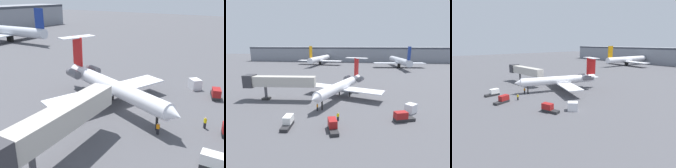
{
  "view_description": "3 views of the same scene",
  "coord_description": "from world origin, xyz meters",
  "views": [
    {
      "loc": [
        -32.5,
        -18.7,
        17.74
      ],
      "look_at": [
        1.96,
        4.54,
        3.15
      ],
      "focal_mm": 41.42,
      "sensor_mm": 36.0,
      "label": 1
    },
    {
      "loc": [
        5.17,
        -43.29,
        14.54
      ],
      "look_at": [
        -0.72,
        3.89,
        3.74
      ],
      "focal_mm": 28.71,
      "sensor_mm": 36.0,
      "label": 2
    },
    {
      "loc": [
        44.86,
        -32.05,
        14.89
      ],
      "look_at": [
        2.28,
        3.51,
        2.43
      ],
      "focal_mm": 29.45,
      "sensor_mm": 36.0,
      "label": 3
    }
  ],
  "objects": [
    {
      "name": "ground_plane",
      "position": [
        0.0,
        0.0,
        -0.05
      ],
      "size": [
        400.0,
        400.0,
        0.1
      ],
      "primitive_type": "cube",
      "color": "#4C4C51"
    },
    {
      "name": "regional_jet",
      "position": [
        0.65,
        4.33,
        3.52
      ],
      "size": [
        22.29,
        27.46,
        10.14
      ],
      "color": "white",
      "rests_on": "ground_plane"
    },
    {
      "name": "jet_bridge",
      "position": [
        -16.47,
        -0.28,
        4.88
      ],
      "size": [
        18.52,
        4.17,
        6.57
      ],
      "color": "#B7B2A8",
      "rests_on": "ground_plane"
    },
    {
      "name": "ground_crew_marshaller",
      "position": [
        -3.99,
        -6.81,
        0.86
      ],
      "size": [
        0.27,
        0.41,
        1.69
      ],
      "color": "black",
      "rests_on": "ground_plane"
    },
    {
      "name": "ground_crew_loader",
      "position": [
        1.18,
        -11.53,
        0.86
      ],
      "size": [
        0.47,
        0.46,
        1.69
      ],
      "color": "black",
      "rests_on": "ground_plane"
    },
    {
      "name": "baggage_tug_lead",
      "position": [
        0.79,
        -15.44,
        0.84
      ],
      "size": [
        2.52,
        4.24,
        1.9
      ],
      "color": "#262628",
      "rests_on": "ground_plane"
    },
    {
      "name": "baggage_tug_trailing",
      "position": [
        -7.41,
        -14.96,
        0.84
      ],
      "size": [
        1.71,
        4.1,
        1.9
      ],
      "color": "#262628",
      "rests_on": "ground_plane"
    },
    {
      "name": "baggage_tug_spare",
      "position": [
        13.4,
        -10.12,
        0.84
      ],
      "size": [
        4.24,
        2.61,
        1.9
      ],
      "color": "#262628",
      "rests_on": "ground_plane"
    },
    {
      "name": "cargo_container_uld",
      "position": [
        16.15,
        -5.51,
        0.99
      ],
      "size": [
        2.83,
        2.84,
        1.98
      ],
      "color": "silver",
      "rests_on": "ground_plane"
    },
    {
      "name": "terminal_building",
      "position": [
        0.0,
        107.64,
        5.81
      ],
      "size": [
        172.96,
        19.21,
        11.59
      ],
      "color": "gray",
      "rests_on": "ground_plane"
    },
    {
      "name": "parked_airliner_west_end",
      "position": [
        -22.8,
        78.97,
        4.1
      ],
      "size": [
        30.75,
        36.17,
        13.02
      ],
      "color": "white",
      "rests_on": "ground_plane"
    },
    {
      "name": "parked_airliner_west_mid",
      "position": [
        28.83,
        70.29,
        4.11
      ],
      "size": [
        30.91,
        36.5,
        13.02
      ],
      "color": "silver",
      "rests_on": "ground_plane"
    }
  ]
}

